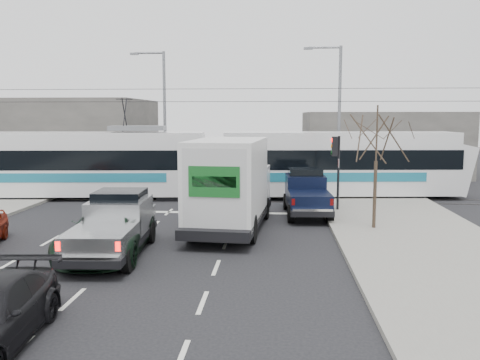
# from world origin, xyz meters

# --- Properties ---
(ground) EXTENTS (120.00, 120.00, 0.00)m
(ground) POSITION_xyz_m (0.00, 0.00, 0.00)
(ground) COLOR black
(ground) RESTS_ON ground
(sidewalk_right) EXTENTS (6.00, 60.00, 0.15)m
(sidewalk_right) POSITION_xyz_m (9.00, 0.00, 0.07)
(sidewalk_right) COLOR gray
(sidewalk_right) RESTS_ON ground
(rails) EXTENTS (60.00, 1.60, 0.03)m
(rails) POSITION_xyz_m (0.00, 10.00, 0.01)
(rails) COLOR #33302D
(rails) RESTS_ON ground
(building_left) EXTENTS (14.00, 10.00, 6.00)m
(building_left) POSITION_xyz_m (-14.00, 22.00, 3.00)
(building_left) COLOR slate
(building_left) RESTS_ON ground
(building_right) EXTENTS (12.00, 10.00, 5.00)m
(building_right) POSITION_xyz_m (12.00, 24.00, 2.50)
(building_right) COLOR slate
(building_right) RESTS_ON ground
(bare_tree) EXTENTS (2.40, 2.40, 5.00)m
(bare_tree) POSITION_xyz_m (7.60, 2.50, 3.79)
(bare_tree) COLOR #47382B
(bare_tree) RESTS_ON ground
(traffic_signal) EXTENTS (0.44, 0.44, 3.60)m
(traffic_signal) POSITION_xyz_m (6.47, 6.50, 2.74)
(traffic_signal) COLOR black
(traffic_signal) RESTS_ON ground
(street_lamp_near) EXTENTS (2.38, 0.25, 9.00)m
(street_lamp_near) POSITION_xyz_m (7.31, 14.00, 5.11)
(street_lamp_near) COLOR slate
(street_lamp_near) RESTS_ON ground
(street_lamp_far) EXTENTS (2.38, 0.25, 9.00)m
(street_lamp_far) POSITION_xyz_m (-4.19, 16.00, 5.11)
(street_lamp_far) COLOR slate
(street_lamp_far) RESTS_ON ground
(catenary) EXTENTS (60.00, 0.20, 7.00)m
(catenary) POSITION_xyz_m (0.00, 10.00, 3.88)
(catenary) COLOR black
(catenary) RESTS_ON ground
(tram) EXTENTS (27.82, 5.22, 5.65)m
(tram) POSITION_xyz_m (-0.05, 10.54, 2.01)
(tram) COLOR white
(tram) RESTS_ON ground
(silver_pickup) EXTENTS (2.30, 5.84, 2.08)m
(silver_pickup) POSITION_xyz_m (-1.95, -1.56, 1.04)
(silver_pickup) COLOR black
(silver_pickup) RESTS_ON ground
(box_truck) EXTENTS (3.27, 7.79, 3.80)m
(box_truck) POSITION_xyz_m (1.70, 2.23, 1.88)
(box_truck) COLOR black
(box_truck) RESTS_ON ground
(navy_pickup) EXTENTS (2.17, 5.18, 2.15)m
(navy_pickup) POSITION_xyz_m (5.02, 5.89, 1.06)
(navy_pickup) COLOR black
(navy_pickup) RESTS_ON ground
(green_car) EXTENTS (2.96, 5.68, 1.53)m
(green_car) POSITION_xyz_m (-2.18, -1.84, 0.76)
(green_car) COLOR black
(green_car) RESTS_ON ground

